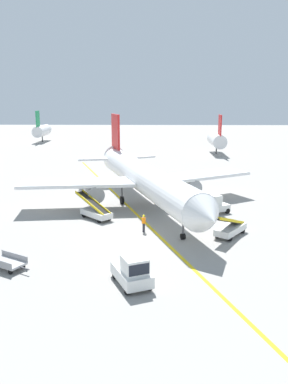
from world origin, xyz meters
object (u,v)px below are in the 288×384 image
Objects in this scene: safety_cone_nose_right at (206,194)px; belt_loader_aft_hold at (230,228)px; ground_crew_wing_walker at (206,217)px; safety_cone_nose_left at (98,205)px; pushback_tug at (133,272)px; baggage_cart_loaded at (7,262)px; baggage_tug_near_wing at (217,205)px; airliner at (143,177)px; ground_crew_marshaller at (144,223)px; belt_loader_forward_hold at (95,211)px.

belt_loader_aft_hold is at bearing -89.24° from safety_cone_nose_right.
ground_crew_wing_walker is at bearing -97.21° from safety_cone_nose_right.
ground_crew_wing_walker is 3.86× the size of safety_cone_nose_left.
pushback_tug is 1.11× the size of baggage_cart_loaded.
baggage_tug_near_wing reaches higher than ground_crew_wing_walker.
ground_crew_marshaller is (0.27, -9.43, -2.51)m from airliner.
belt_loader_aft_hold reaches higher than ground_crew_wing_walker.
airliner is 8.47× the size of pushback_tug.
ground_crew_marshaller is 1.00× the size of ground_crew_wing_walker.
belt_loader_aft_hold is (13.13, -5.15, 0.00)m from belt_loader_forward_hold.
ground_crew_wing_walker is at bearing -48.56° from airliner.
safety_cone_nose_left is at bearing 144.10° from belt_loader_aft_hold.
pushback_tug is 26.86m from safety_cone_nose_right.
ground_crew_wing_walker is at bearing 18.65° from ground_crew_marshaller.
ground_crew_wing_walker is (-1.74, -4.24, -0.02)m from baggage_tug_near_wing.
baggage_tug_near_wing is 23.35m from baggage_cart_loaded.
baggage_tug_near_wing reaches higher than safety_cone_nose_right.
safety_cone_nose_right is at bearing 38.32° from belt_loader_forward_hold.
airliner is at bearing 159.33° from baggage_tug_near_wing.
belt_loader_aft_hold is 15.38m from safety_cone_nose_right.
baggage_cart_loaded is (-17.97, -14.89, -0.46)m from baggage_tug_near_wing.
safety_cone_nose_right is at bearing 72.09° from pushback_tug.
baggage_cart_loaded is (-18.00, -7.60, -0.31)m from belt_loader_aft_hold.
belt_loader_aft_hold reaches higher than safety_cone_nose_left.
safety_cone_nose_left is at bearing 150.18° from ground_crew_wing_walker.
belt_loader_aft_hold is 16.76m from safety_cone_nose_left.
belt_loader_aft_hold is at bearing -60.02° from ground_crew_wing_walker.
baggage_tug_near_wing is 0.57× the size of belt_loader_aft_hold.
ground_crew_marshaller reaches higher than safety_cone_nose_left.
baggage_cart_loaded is at bearing -140.36° from baggage_tug_near_wing.
safety_cone_nose_left is (-11.80, 6.76, -0.69)m from ground_crew_wing_walker.
pushback_tug is 9.22× the size of safety_cone_nose_left.
baggage_tug_near_wing is (8.44, 17.47, -0.07)m from pushback_tug.
belt_loader_aft_hold is 10.81× the size of safety_cone_nose_right.
ground_crew_wing_walker is at bearing -29.82° from safety_cone_nose_left.
belt_loader_forward_hold reaches higher than safety_cone_nose_left.
ground_crew_marshaller is at bearing -88.33° from airliner.
belt_loader_aft_hold is (8.24, -10.39, -2.64)m from airliner.
safety_cone_nose_left is at bearing 95.27° from belt_loader_forward_hold.
baggage_tug_near_wing is 7.29m from belt_loader_aft_hold.
baggage_tug_near_wing is 6.20× the size of safety_cone_nose_left.
belt_loader_forward_hold is at bearing 106.95° from pushback_tug.
belt_loader_forward_hold is 10.10× the size of safety_cone_nose_left.
belt_loader_forward_hold is at bearing 141.00° from ground_crew_marshaller.
belt_loader_forward_hold is 14.11m from belt_loader_aft_hold.
baggage_cart_loaded is at bearing -157.11° from belt_loader_aft_hold.
airliner is 10.10m from ground_crew_wing_walker.
belt_loader_forward_hold is (-4.67, 15.33, -0.22)m from pushback_tug.
belt_loader_forward_hold is 0.93× the size of belt_loader_aft_hold.
belt_loader_forward_hold is 4.72m from safety_cone_nose_left.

